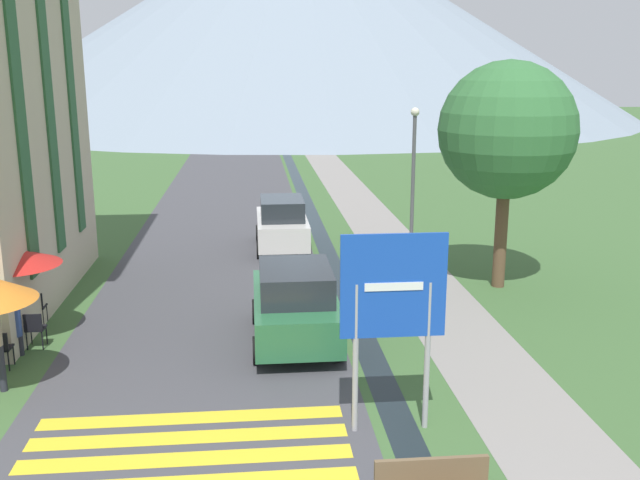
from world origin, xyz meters
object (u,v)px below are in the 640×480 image
(cafe_chair_far_left, at_px, (36,305))
(cafe_chair_near_left, at_px, (0,347))
(parked_car_far, at_px, (282,224))
(tree_by_path, at_px, (507,131))
(road_sign, at_px, (393,304))
(parked_car_near, at_px, (295,304))
(cafe_umbrella_middle_red, at_px, (15,257))
(person_seated_far, at_px, (14,325))
(person_seated_near, at_px, (22,304))
(cafe_chair_middle, at_px, (35,327))
(streetlamp, at_px, (413,170))

(cafe_chair_far_left, xyz_separation_m, cafe_chair_near_left, (0.02, -2.66, 0.00))
(parked_car_far, bearing_deg, tree_by_path, -38.97)
(road_sign, bearing_deg, tree_by_path, 59.32)
(parked_car_near, bearing_deg, cafe_umbrella_middle_red, 173.60)
(cafe_chair_near_left, bearing_deg, parked_car_near, 12.67)
(cafe_umbrella_middle_red, distance_m, tree_by_path, 13.03)
(tree_by_path, bearing_deg, parked_car_near, -149.03)
(person_seated_far, distance_m, person_seated_near, 1.51)
(parked_car_far, xyz_separation_m, tree_by_path, (6.04, -4.88, 3.57))
(parked_car_far, bearing_deg, cafe_chair_near_left, -123.44)
(cafe_chair_near_left, relative_size, person_seated_far, 0.67)
(parked_car_far, xyz_separation_m, cafe_chair_middle, (-5.94, -8.44, -0.39))
(parked_car_far, distance_m, cafe_umbrella_middle_red, 10.19)
(person_seated_far, relative_size, streetlamp, 0.26)
(person_seated_far, bearing_deg, road_sign, -28.03)
(parked_car_near, relative_size, streetlamp, 0.81)
(cafe_chair_near_left, bearing_deg, person_seated_near, 98.85)
(parked_car_far, height_order, streetlamp, streetlamp)
(parked_car_far, distance_m, streetlamp, 4.94)
(parked_car_near, xyz_separation_m, cafe_chair_near_left, (-6.24, -1.02, -0.40))
(road_sign, height_order, cafe_chair_near_left, road_sign)
(road_sign, height_order, cafe_chair_far_left, road_sign)
(parked_car_near, bearing_deg, tree_by_path, 30.97)
(parked_car_far, bearing_deg, road_sign, -84.15)
(cafe_umbrella_middle_red, height_order, person_seated_far, cafe_umbrella_middle_red)
(road_sign, xyz_separation_m, cafe_chair_middle, (-7.26, 4.40, -1.81))
(parked_car_near, xyz_separation_m, person_seated_near, (-6.46, 1.23, -0.23))
(person_seated_far, height_order, person_seated_near, person_seated_far)
(cafe_chair_middle, bearing_deg, cafe_chair_near_left, -135.23)
(person_seated_near, bearing_deg, parked_car_far, 48.25)
(cafe_umbrella_middle_red, relative_size, streetlamp, 0.44)
(road_sign, distance_m, tree_by_path, 9.50)
(cafe_chair_far_left, xyz_separation_m, person_seated_far, (0.09, -1.89, 0.19))
(cafe_chair_middle, bearing_deg, tree_by_path, -10.31)
(parked_car_far, height_order, tree_by_path, tree_by_path)
(person_seated_far, xyz_separation_m, tree_by_path, (12.30, 3.92, 3.77))
(cafe_chair_far_left, distance_m, cafe_umbrella_middle_red, 1.75)
(cafe_chair_near_left, xyz_separation_m, person_seated_near, (-0.21, 2.25, 0.17))
(parked_car_near, xyz_separation_m, tree_by_path, (6.11, 3.67, 3.56))
(parked_car_near, bearing_deg, person_seated_far, -177.64)
(cafe_chair_far_left, height_order, cafe_umbrella_middle_red, cafe_umbrella_middle_red)
(cafe_chair_near_left, bearing_deg, streetlamp, 40.34)
(parked_car_near, distance_m, parked_car_far, 8.55)
(person_seated_far, bearing_deg, streetlamp, 34.33)
(cafe_chair_middle, bearing_deg, parked_car_near, -27.95)
(parked_car_far, distance_m, person_seated_far, 10.81)
(cafe_chair_far_left, height_order, person_seated_near, person_seated_near)
(person_seated_near, xyz_separation_m, tree_by_path, (12.57, 2.44, 3.79))
(cafe_chair_far_left, distance_m, streetlamp, 12.00)
(cafe_chair_far_left, xyz_separation_m, streetlamp, (10.52, 5.23, 2.43))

